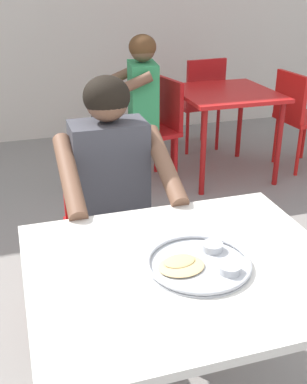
# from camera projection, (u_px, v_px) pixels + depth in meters

# --- Properties ---
(table_foreground) EXTENTS (1.01, 0.84, 0.75)m
(table_foreground) POSITION_uv_depth(u_px,v_px,m) (184.00, 285.00, 1.56)
(table_foreground) COLOR silver
(table_foreground) RESTS_ON ground
(thali_tray) EXTENTS (0.34, 0.34, 0.03)m
(thali_tray) POSITION_uv_depth(u_px,v_px,m) (199.00, 263.00, 1.52)
(thali_tray) COLOR #B7BABF
(thali_tray) RESTS_ON table_foreground
(chair_foreground) EXTENTS (0.41, 0.41, 0.83)m
(chair_foreground) POSITION_uv_depth(u_px,v_px,m) (106.00, 214.00, 2.42)
(chair_foreground) COLOR red
(chair_foreground) RESTS_ON ground
(diner_foreground) EXTENTS (0.49, 0.55, 1.21)m
(diner_foreground) POSITION_uv_depth(u_px,v_px,m) (114.00, 189.00, 2.13)
(diner_foreground) COLOR black
(diner_foreground) RESTS_ON ground
(table_background_red) EXTENTS (0.77, 0.81, 0.72)m
(table_background_red) POSITION_uv_depth(u_px,v_px,m) (225.00, 103.00, 3.88)
(table_background_red) COLOR red
(table_background_red) RESTS_ON ground
(chair_red_left) EXTENTS (0.50, 0.49, 0.84)m
(chair_red_left) POSITION_uv_depth(u_px,v_px,m) (156.00, 124.00, 3.81)
(chair_red_left) COLOR red
(chair_red_left) RESTS_ON ground
(chair_red_right) EXTENTS (0.42, 0.44, 0.85)m
(chair_red_right) POSITION_uv_depth(u_px,v_px,m) (298.00, 113.00, 4.06)
(chair_red_right) COLOR red
(chair_red_right) RESTS_ON ground
(chair_red_far) EXTENTS (0.44, 0.43, 0.89)m
(chair_red_far) POSITION_uv_depth(u_px,v_px,m) (200.00, 98.00, 4.49)
(chair_red_far) COLOR red
(chair_red_far) RESTS_ON ground
(patron_background) EXTENTS (0.59, 0.54, 1.19)m
(patron_background) POSITION_uv_depth(u_px,v_px,m) (131.00, 99.00, 3.65)
(patron_background) COLOR black
(patron_background) RESTS_ON ground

